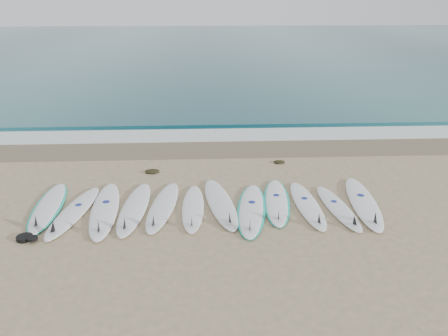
{
  "coord_description": "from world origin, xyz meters",
  "views": [
    {
      "loc": [
        -0.03,
        -9.05,
        4.63
      ],
      "look_at": [
        0.46,
        1.46,
        0.4
      ],
      "focal_mm": 35.0,
      "sensor_mm": 36.0,
      "label": 1
    }
  ],
  "objects_px": {
    "surfboard_0": "(48,207)",
    "surfboard_6": "(221,204)",
    "surfboard_11": "(364,203)",
    "leash_coil": "(26,238)"
  },
  "relations": [
    {
      "from": "surfboard_0",
      "to": "leash_coil",
      "type": "height_order",
      "value": "surfboard_0"
    },
    {
      "from": "surfboard_0",
      "to": "leash_coil",
      "type": "bearing_deg",
      "value": -93.54
    },
    {
      "from": "surfboard_11",
      "to": "leash_coil",
      "type": "distance_m",
      "value": 7.42
    },
    {
      "from": "surfboard_6",
      "to": "surfboard_11",
      "type": "relative_size",
      "value": 0.97
    },
    {
      "from": "surfboard_0",
      "to": "surfboard_6",
      "type": "bearing_deg",
      "value": -4.73
    },
    {
      "from": "surfboard_11",
      "to": "surfboard_6",
      "type": "bearing_deg",
      "value": -175.85
    },
    {
      "from": "surfboard_6",
      "to": "leash_coil",
      "type": "xyz_separation_m",
      "value": [
        -3.98,
        -1.33,
        -0.01
      ]
    },
    {
      "from": "surfboard_11",
      "to": "leash_coil",
      "type": "bearing_deg",
      "value": -164.27
    },
    {
      "from": "surfboard_0",
      "to": "surfboard_11",
      "type": "xyz_separation_m",
      "value": [
        7.34,
        -0.17,
        0.01
      ]
    },
    {
      "from": "surfboard_0",
      "to": "surfboard_6",
      "type": "relative_size",
      "value": 0.95
    }
  ]
}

